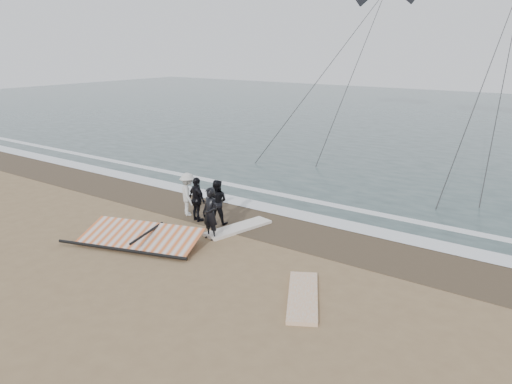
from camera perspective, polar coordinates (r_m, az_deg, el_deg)
ground at (r=13.56m, az=-8.56°, el=-9.24°), size 120.00×120.00×0.00m
sea at (r=42.93m, az=23.87°, el=7.31°), size 120.00×54.00×0.02m
wet_sand at (r=16.79m, az=2.16°, el=-3.86°), size 120.00×2.80×0.01m
foam_near at (r=17.90m, az=4.64°, el=-2.52°), size 120.00×0.90×0.01m
foam_far at (r=19.30m, az=7.25°, el=-1.17°), size 120.00×0.45×0.01m
man_main at (r=15.48m, az=-5.25°, el=-2.47°), size 0.65×0.46×1.66m
board_white at (r=12.26m, az=5.38°, el=-11.81°), size 1.83×2.51×0.10m
board_cream at (r=16.45m, az=-2.03°, el=-4.13°), size 1.16×2.52×0.10m
trio_cluster at (r=17.27m, az=-6.50°, el=-0.69°), size 2.43×1.14×1.56m
sail_rig at (r=15.71m, az=-12.82°, el=-5.02°), size 4.11×2.73×0.50m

